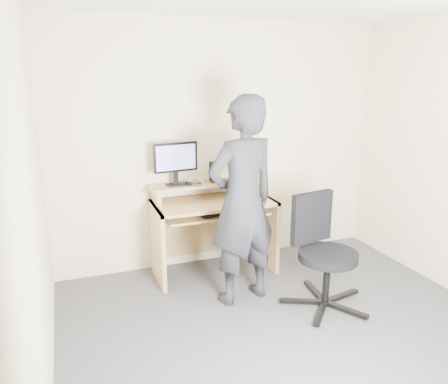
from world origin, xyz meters
TOP-DOWN VIEW (x-y plane):
  - ground at (0.00, 0.00)m, footprint 3.50×3.50m
  - back_wall at (0.00, 1.75)m, footprint 3.50×0.02m
  - desk at (-0.20, 1.53)m, footprint 1.20×0.60m
  - monitor at (-0.54, 1.58)m, footprint 0.45×0.13m
  - external_drive at (-0.14, 1.60)m, footprint 0.08×0.14m
  - travel_mug at (-0.14, 1.59)m, footprint 0.08×0.08m
  - smartphone at (-0.01, 1.58)m, footprint 0.10×0.14m
  - charger at (-0.43, 1.54)m, footprint 0.05×0.05m
  - headphones at (-0.32, 1.66)m, footprint 0.18×0.18m
  - keyboard at (-0.15, 1.36)m, footprint 0.49×0.27m
  - mouse at (0.09, 1.35)m, footprint 0.11×0.08m
  - office_chair at (0.47, 0.51)m, footprint 0.76×0.75m
  - person at (-0.15, 0.82)m, footprint 0.74×0.56m

SIDE VIEW (x-z plane):
  - ground at x=0.00m, z-range 0.00..0.00m
  - office_chair at x=0.47m, z-range 0.04..1.00m
  - desk at x=-0.20m, z-range 0.09..1.00m
  - keyboard at x=-0.15m, z-range 0.65..0.68m
  - mouse at x=0.09m, z-range 0.75..0.79m
  - person at x=-0.15m, z-range 0.00..1.82m
  - smartphone at x=-0.01m, z-range 0.91..0.92m
  - headphones at x=-0.32m, z-range 0.89..0.95m
  - charger at x=-0.43m, z-range 0.91..0.94m
  - travel_mug at x=-0.14m, z-range 0.91..1.07m
  - external_drive at x=-0.14m, z-range 0.91..1.11m
  - monitor at x=-0.54m, z-range 0.95..1.38m
  - back_wall at x=0.00m, z-range 0.00..2.50m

